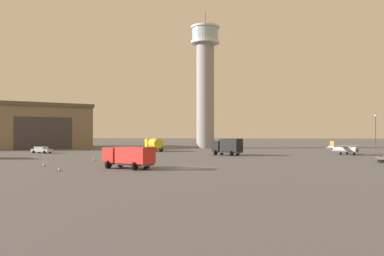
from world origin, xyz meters
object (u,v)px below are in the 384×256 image
object	(u,v)px
car_silver	(42,150)
light_post_east	(375,129)
truck_fuel_tanker_yellow	(154,144)
traffic_cone_mid_apron	(44,164)
airplane_silver	(344,149)
truck_box_red	(129,156)
traffic_cone_near_right	(59,169)
truck_box_black	(228,146)
traffic_cone_near_left	(94,159)
control_tower	(205,79)

from	to	relation	value
car_silver	light_post_east	size ratio (longest dim) A/B	0.54
truck_fuel_tanker_yellow	traffic_cone_mid_apron	xyz separation A→B (m)	(-7.85, -38.44, -1.37)
airplane_silver	car_silver	size ratio (longest dim) A/B	1.69
truck_box_red	traffic_cone_mid_apron	size ratio (longest dim) A/B	11.25
light_post_east	traffic_cone_near_right	world-z (taller)	light_post_east
airplane_silver	traffic_cone_mid_apron	distance (m)	54.76
light_post_east	traffic_cone_mid_apron	xyz separation A→B (m)	(-60.78, -49.43, -4.83)
light_post_east	traffic_cone_near_right	distance (m)	78.99
airplane_silver	light_post_east	xyz separation A→B (m)	(13.94, 21.08, 3.92)
truck_box_red	truck_fuel_tanker_yellow	bearing A→B (deg)	-57.40
airplane_silver	car_silver	bearing A→B (deg)	-127.00
light_post_east	truck_fuel_tanker_yellow	bearing A→B (deg)	-168.27
truck_box_black	truck_fuel_tanker_yellow	xyz separation A→B (m)	(-16.44, 13.50, -0.09)
truck_box_black	traffic_cone_near_left	bearing A→B (deg)	71.19
control_tower	truck_box_black	world-z (taller)	control_tower
airplane_silver	light_post_east	distance (m)	25.57
truck_fuel_tanker_yellow	traffic_cone_near_left	xyz separation A→B (m)	(-4.21, -29.23, -1.35)
traffic_cone_near_left	airplane_silver	bearing A→B (deg)	23.90
truck_fuel_tanker_yellow	car_silver	distance (m)	23.84
truck_box_black	light_post_east	xyz separation A→B (m)	(36.48, 24.49, 3.37)
car_silver	traffic_cone_near_right	xyz separation A→B (m)	(18.69, -35.19, -0.47)
control_tower	traffic_cone_near_left	xyz separation A→B (m)	(-15.16, -46.83, -18.31)
light_post_east	truck_box_black	bearing A→B (deg)	-146.13
car_silver	traffic_cone_near_left	distance (m)	26.96
airplane_silver	traffic_cone_mid_apron	size ratio (longest dim) A/B	12.86
truck_box_black	traffic_cone_near_left	xyz separation A→B (m)	(-20.66, -15.73, -1.44)
truck_box_black	car_silver	bearing A→B (deg)	27.25
truck_box_black	traffic_cone_near_right	distance (m)	36.57
truck_box_black	car_silver	world-z (taller)	truck_box_black
truck_box_red	car_silver	world-z (taller)	truck_box_red
truck_box_black	truck_fuel_tanker_yellow	size ratio (longest dim) A/B	0.94
light_post_east	traffic_cone_near_right	xyz separation A→B (m)	(-56.29, -55.20, -4.86)
traffic_cone_near_right	traffic_cone_mid_apron	size ratio (longest dim) A/B	0.91
truck_fuel_tanker_yellow	traffic_cone_near_right	xyz separation A→B (m)	(-3.36, -44.21, -1.39)
control_tower	truck_box_black	bearing A→B (deg)	-79.97
airplane_silver	traffic_cone_mid_apron	bearing A→B (deg)	-94.82
truck_box_black	airplane_silver	bearing A→B (deg)	-137.50
truck_box_red	airplane_silver	bearing A→B (deg)	-111.63
truck_box_red	car_silver	bearing A→B (deg)	-23.69
car_silver	traffic_cone_mid_apron	distance (m)	32.67
traffic_cone_near_left	car_silver	bearing A→B (deg)	131.42
airplane_silver	truck_fuel_tanker_yellow	size ratio (longest dim) A/B	1.24
car_silver	control_tower	bearing A→B (deg)	56.41
truck_box_black	traffic_cone_mid_apron	xyz separation A→B (m)	(-24.29, -24.94, -1.46)
truck_fuel_tanker_yellow	light_post_east	size ratio (longest dim) A/B	0.73
traffic_cone_near_left	light_post_east	bearing A→B (deg)	35.14
control_tower	traffic_cone_mid_apron	bearing A→B (deg)	-108.54
light_post_east	airplane_silver	bearing A→B (deg)	-123.47
truck_box_black	control_tower	bearing A→B (deg)	-46.08
truck_box_black	traffic_cone_mid_apron	distance (m)	34.85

